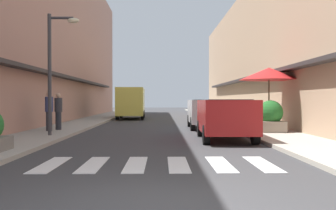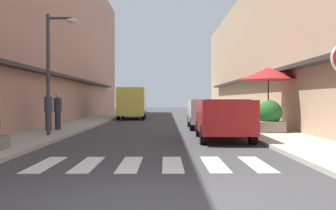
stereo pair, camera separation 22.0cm
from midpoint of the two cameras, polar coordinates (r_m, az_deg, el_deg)
name	(u,v)px [view 2 (the right image)]	position (r m, az deg, el deg)	size (l,w,h in m)	color
ground_plane	(160,124)	(23.43, -0.86, -2.80)	(101.06, 101.06, 0.00)	#38383A
sidewalk_left	(84,123)	(23.92, -12.00, -2.60)	(2.35, 64.31, 0.12)	#9E998E
sidewalk_right	(236,123)	(23.83, 10.31, -2.61)	(2.35, 64.31, 0.12)	#ADA899
building_row_left	(31,29)	(26.50, -19.39, 10.56)	(5.50, 43.34, 11.97)	#A87A6B
building_row_right	(290,52)	(26.15, 17.80, 7.46)	(5.50, 43.34, 9.05)	tan
crosswalk	(151,164)	(8.78, -1.76, -8.73)	(5.20, 2.20, 0.01)	silver
parked_car_near	(223,115)	(14.00, 8.59, -1.42)	(1.91, 4.29, 1.47)	maroon
parked_car_mid	(207,110)	(19.55, 6.04, -0.81)	(1.87, 4.10, 1.47)	silver
delivery_van	(132,101)	(29.63, -5.08, 0.66)	(2.11, 5.45, 2.37)	#D8CC4C
street_lamp	(54,60)	(15.30, -16.10, 6.42)	(1.19, 0.28, 4.58)	#38383D
cafe_umbrella	(268,74)	(17.70, 14.93, 4.45)	(2.63, 2.63, 2.77)	#262626
planter_midblock	(270,117)	(16.59, 15.13, -1.74)	(1.07, 1.07, 1.32)	gray
planter_far	(232,113)	(23.31, 9.70, -1.24)	(0.74, 0.74, 1.08)	slate
pedestrian_walking_near	(48,110)	(17.46, -16.89, -0.73)	(0.34, 0.34, 1.69)	#282B33
pedestrian_walking_far	(58,110)	(17.94, -15.61, -0.78)	(0.34, 0.34, 1.64)	#282B33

